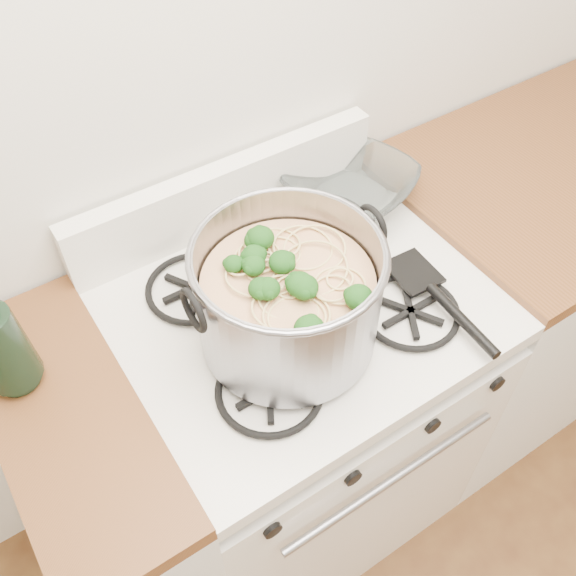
# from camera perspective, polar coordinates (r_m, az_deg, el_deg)

# --- Properties ---
(gas_range) EXTENTS (0.76, 0.66, 0.92)m
(gas_range) POSITION_cam_1_polar(r_m,az_deg,el_deg) (1.72, 0.94, -11.37)
(gas_range) COLOR white
(gas_range) RESTS_ON ground
(counter_left) EXTENTS (0.25, 0.65, 0.92)m
(counter_left) POSITION_cam_1_polar(r_m,az_deg,el_deg) (1.63, -14.94, -19.00)
(counter_left) COLOR silver
(counter_left) RESTS_ON ground
(counter_right) EXTENTS (1.00, 0.65, 0.92)m
(counter_right) POSITION_cam_1_polar(r_m,az_deg,el_deg) (2.13, 20.96, 1.17)
(counter_right) COLOR silver
(counter_right) RESTS_ON ground
(stock_pot) EXTENTS (0.38, 0.35, 0.24)m
(stock_pot) POSITION_cam_1_polar(r_m,az_deg,el_deg) (1.18, 0.00, -0.94)
(stock_pot) COLOR gray
(stock_pot) RESTS_ON gas_range
(spatula) EXTENTS (0.31, 0.33, 0.02)m
(spatula) POSITION_cam_1_polar(r_m,az_deg,el_deg) (1.38, 11.12, 1.59)
(spatula) COLOR black
(spatula) RESTS_ON gas_range
(glass_bowl) EXTENTS (0.15, 0.15, 0.03)m
(glass_bowl) POSITION_cam_1_polar(r_m,az_deg,el_deg) (1.54, 5.50, 8.58)
(glass_bowl) COLOR white
(glass_bowl) RESTS_ON gas_range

